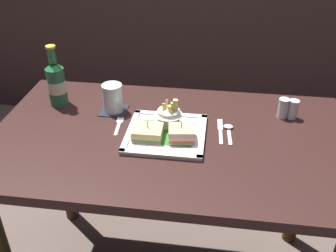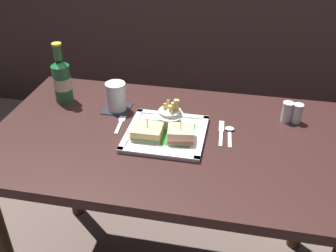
% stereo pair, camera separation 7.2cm
% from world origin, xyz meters
% --- Properties ---
extents(dining_table, '(1.26, 0.73, 0.76)m').
position_xyz_m(dining_table, '(0.00, 0.00, 0.63)').
color(dining_table, black).
rests_on(dining_table, ground_plane).
extents(square_plate, '(0.27, 0.27, 0.02)m').
position_xyz_m(square_plate, '(-0.02, -0.00, 0.76)').
color(square_plate, silver).
rests_on(square_plate, dining_table).
extents(sandwich_half_left, '(0.10, 0.09, 0.07)m').
position_xyz_m(sandwich_half_left, '(-0.07, -0.03, 0.78)').
color(sandwich_half_left, tan).
rests_on(sandwich_half_left, square_plate).
extents(sandwich_half_right, '(0.09, 0.09, 0.07)m').
position_xyz_m(sandwich_half_right, '(0.04, -0.03, 0.79)').
color(sandwich_half_right, tan).
rests_on(sandwich_half_right, square_plate).
extents(fries_cup, '(0.10, 0.10, 0.10)m').
position_xyz_m(fries_cup, '(-0.01, 0.06, 0.81)').
color(fries_cup, white).
rests_on(fries_cup, square_plate).
extents(beer_bottle, '(0.07, 0.07, 0.24)m').
position_xyz_m(beer_bottle, '(-0.46, 0.17, 0.85)').
color(beer_bottle, '#285F3D').
rests_on(beer_bottle, dining_table).
extents(drink_coaster, '(0.10, 0.10, 0.00)m').
position_xyz_m(drink_coaster, '(-0.24, 0.14, 0.76)').
color(drink_coaster, black).
rests_on(drink_coaster, dining_table).
extents(water_glass, '(0.08, 0.08, 0.11)m').
position_xyz_m(water_glass, '(-0.24, 0.14, 0.81)').
color(water_glass, silver).
rests_on(water_glass, dining_table).
extents(fork, '(0.03, 0.12, 0.00)m').
position_xyz_m(fork, '(-0.19, 0.04, 0.76)').
color(fork, silver).
rests_on(fork, dining_table).
extents(knife, '(0.02, 0.16, 0.00)m').
position_xyz_m(knife, '(0.17, 0.06, 0.76)').
color(knife, silver).
rests_on(knife, dining_table).
extents(spoon, '(0.04, 0.12, 0.01)m').
position_xyz_m(spoon, '(0.20, 0.06, 0.76)').
color(spoon, silver).
rests_on(spoon, dining_table).
extents(salt_shaker, '(0.04, 0.04, 0.08)m').
position_xyz_m(salt_shaker, '(0.40, 0.18, 0.79)').
color(salt_shaker, silver).
rests_on(salt_shaker, dining_table).
extents(pepper_shaker, '(0.04, 0.04, 0.07)m').
position_xyz_m(pepper_shaker, '(0.43, 0.18, 0.79)').
color(pepper_shaker, silver).
rests_on(pepper_shaker, dining_table).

